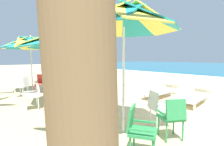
{
  "coord_description": "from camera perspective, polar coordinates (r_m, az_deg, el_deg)",
  "views": [
    {
      "loc": [
        2.73,
        -5.52,
        1.68
      ],
      "look_at": [
        -2.93,
        -0.55,
        1.0
      ],
      "focal_mm": 28.32,
      "sensor_mm": 36.0,
      "label": 1
    }
  ],
  "objects": [
    {
      "name": "ground_plane",
      "position": [
        6.38,
        21.98,
        -10.49
      ],
      "size": [
        80.0,
        80.0,
        0.0
      ],
      "primitive_type": "plane",
      "color": "#D3B784"
    },
    {
      "name": "beach_umbrella_0",
      "position": [
        3.91,
        3.85,
        16.75
      ],
      "size": [
        2.38,
        2.38,
        2.85
      ],
      "color": "silver",
      "rests_on": "ground"
    },
    {
      "name": "plastic_chair_0",
      "position": [
        3.11,
        8.63,
        -17.22
      ],
      "size": [
        0.62,
        0.61,
        0.87
      ],
      "color": "#2D8C4C",
      "rests_on": "ground"
    },
    {
      "name": "plastic_chair_1",
      "position": [
        3.86,
        18.91,
        -12.94
      ],
      "size": [
        0.62,
        0.61,
        0.87
      ],
      "color": "#2D8C4C",
      "rests_on": "ground"
    },
    {
      "name": "plastic_chair_2",
      "position": [
        4.46,
        14.57,
        -10.38
      ],
      "size": [
        0.6,
        0.61,
        0.87
      ],
      "color": "white",
      "rests_on": "ground"
    },
    {
      "name": "beach_umbrella_1",
      "position": [
        6.35,
        -17.16,
        9.57
      ],
      "size": [
        2.61,
        2.61,
        2.52
      ],
      "color": "silver",
      "rests_on": "ground"
    },
    {
      "name": "plastic_chair_3",
      "position": [
        6.27,
        -23.97,
        -6.16
      ],
      "size": [
        0.51,
        0.54,
        0.87
      ],
      "color": "white",
      "rests_on": "ground"
    },
    {
      "name": "plastic_chair_4",
      "position": [
        6.45,
        -9.67,
        -5.48
      ],
      "size": [
        0.63,
        0.62,
        0.87
      ],
      "color": "white",
      "rests_on": "ground"
    },
    {
      "name": "plastic_chair_5",
      "position": [
        7.0,
        -17.89,
        -4.83
      ],
      "size": [
        0.63,
        0.63,
        0.87
      ],
      "color": "white",
      "rests_on": "ground"
    },
    {
      "name": "beach_umbrella_2",
      "position": [
        9.24,
        -24.78,
        8.61
      ],
      "size": [
        2.59,
        2.59,
        2.7
      ],
      "color": "silver",
      "rests_on": "ground"
    },
    {
      "name": "plastic_chair_6",
      "position": [
        8.97,
        -21.97,
        -2.8
      ],
      "size": [
        0.63,
        0.63,
        0.87
      ],
      "color": "red",
      "rests_on": "ground"
    },
    {
      "name": "plastic_chair_7",
      "position": [
        8.37,
        -26.85,
        -3.53
      ],
      "size": [
        0.63,
        0.63,
        0.87
      ],
      "color": "white",
      "rests_on": "ground"
    },
    {
      "name": "sun_lounger_1",
      "position": [
        7.12,
        25.15,
        -6.66
      ],
      "size": [
        0.87,
        2.2,
        0.62
      ],
      "color": "white",
      "rests_on": "ground"
    },
    {
      "name": "sun_lounger_2",
      "position": [
        7.77,
        15.61,
        -5.4
      ],
      "size": [
        0.78,
        2.18,
        0.62
      ],
      "color": "white",
      "rests_on": "ground"
    }
  ]
}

